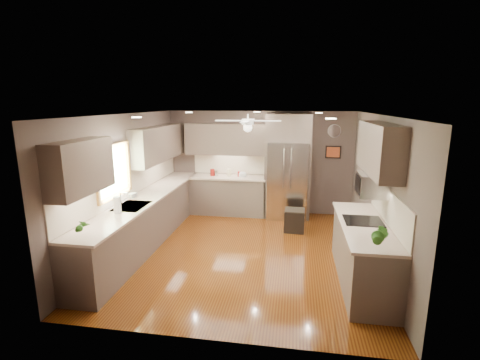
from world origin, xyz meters
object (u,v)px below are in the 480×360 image
(canister_c, at_px, (229,172))
(paper_towel, at_px, (117,205))
(bowl, at_px, (242,176))
(potted_plant_right, at_px, (381,236))
(stool, at_px, (294,220))
(potted_plant_left, at_px, (80,226))
(microwave, at_px, (372,185))
(soap_bottle, at_px, (133,195))
(refrigerator, at_px, (288,168))
(canister_b, at_px, (216,173))
(canister_d, at_px, (239,174))
(canister_a, at_px, (212,172))

(canister_c, relative_size, paper_towel, 0.56)
(canister_c, height_order, bowl, canister_c)
(potted_plant_right, distance_m, stool, 3.27)
(potted_plant_left, relative_size, microwave, 0.54)
(soap_bottle, height_order, microwave, microwave)
(refrigerator, height_order, microwave, refrigerator)
(canister_b, bearing_deg, bowl, -1.52)
(bowl, relative_size, stool, 0.43)
(paper_towel, bearing_deg, potted_plant_right, -12.36)
(canister_b, height_order, microwave, microwave)
(potted_plant_left, height_order, refrigerator, refrigerator)
(canister_d, height_order, microwave, microwave)
(potted_plant_right, distance_m, refrigerator, 4.11)
(refrigerator, xyz_separation_m, paper_towel, (-2.66, -3.08, -0.11))
(soap_bottle, distance_m, refrigerator, 3.61)
(bowl, xyz_separation_m, stool, (1.27, -0.95, -0.73))
(canister_b, distance_m, paper_towel, 3.24)
(canister_d, height_order, bowl, canister_d)
(canister_a, relative_size, potted_plant_left, 0.59)
(paper_towel, bearing_deg, canister_c, 68.34)
(canister_d, relative_size, potted_plant_right, 0.34)
(canister_b, xyz_separation_m, soap_bottle, (-1.03, -2.35, 0.03))
(potted_plant_right, height_order, bowl, potted_plant_right)
(paper_towel, bearing_deg, soap_bottle, 97.17)
(canister_b, relative_size, potted_plant_right, 0.40)
(potted_plant_left, bearing_deg, canister_d, 70.47)
(canister_b, relative_size, refrigerator, 0.06)
(soap_bottle, distance_m, paper_towel, 0.76)
(canister_a, relative_size, stool, 0.36)
(microwave, bearing_deg, bowl, 131.52)
(refrigerator, bearing_deg, microwave, -63.91)
(potted_plant_right, bearing_deg, canister_d, 120.76)
(canister_b, relative_size, soap_bottle, 0.76)
(potted_plant_left, bearing_deg, canister_b, 77.50)
(soap_bottle, bearing_deg, canister_a, 68.52)
(soap_bottle, height_order, bowl, soap_bottle)
(soap_bottle, relative_size, stool, 0.40)
(canister_a, distance_m, paper_towel, 3.23)
(canister_d, bearing_deg, bowl, -33.17)
(potted_plant_left, distance_m, paper_towel, 1.03)
(soap_bottle, relative_size, bowl, 0.93)
(canister_b, distance_m, canister_d, 0.56)
(canister_d, height_order, potted_plant_right, potted_plant_right)
(canister_b, distance_m, soap_bottle, 2.56)
(refrigerator, height_order, paper_towel, refrigerator)
(canister_c, height_order, paper_towel, paper_towel)
(stool, height_order, paper_towel, paper_towel)
(canister_d, bearing_deg, paper_towel, -115.51)
(canister_a, bearing_deg, potted_plant_right, -52.56)
(stool, distance_m, paper_towel, 3.67)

